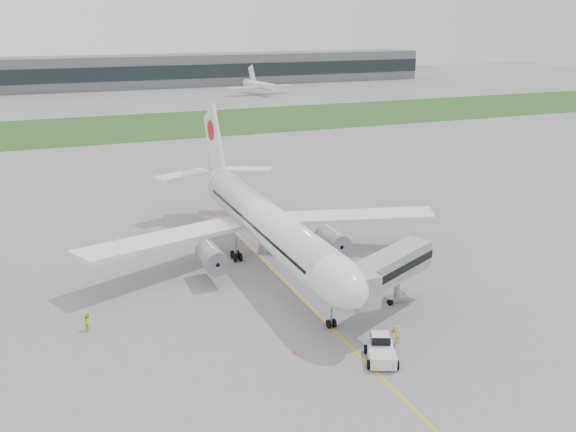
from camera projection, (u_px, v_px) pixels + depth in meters
name	position (u px, v px, depth m)	size (l,w,h in m)	color
ground	(278.00, 275.00, 78.96)	(600.00, 600.00, 0.00)	gray
apron_markings	(294.00, 291.00, 74.53)	(70.00, 70.00, 0.04)	#ECA814
grass_strip	(129.00, 127.00, 185.22)	(600.00, 50.00, 0.02)	#295821
terminal_building	(89.00, 73.00, 280.44)	(320.00, 22.30, 14.00)	slate
airliner	(264.00, 220.00, 81.59)	(48.13, 53.95, 17.88)	white
pushback_tug	(381.00, 349.00, 59.31)	(4.09, 4.82, 2.17)	silver
jet_bridge	(385.00, 271.00, 67.06)	(13.66, 10.01, 6.72)	#B1B1B4
safety_cone_left	(294.00, 351.00, 60.53)	(0.39, 0.39, 0.53)	#FF550D
safety_cone_right	(394.00, 330.00, 64.61)	(0.41, 0.41, 0.56)	#FF550D
ground_crew_near	(397.00, 334.00, 62.46)	(0.66, 0.43, 1.81)	#FFF82A
ground_crew_far	(88.00, 322.00, 64.86)	(0.91, 0.71, 1.87)	#E2F929
distant_aircraft_right	(260.00, 95.00, 262.79)	(28.49, 25.14, 10.90)	white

